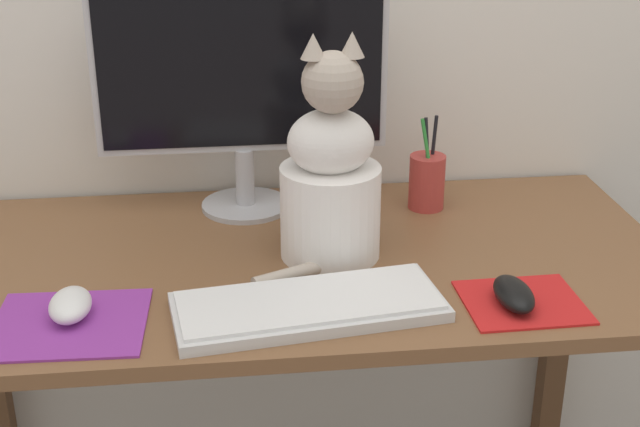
{
  "coord_description": "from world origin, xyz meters",
  "views": [
    {
      "loc": [
        -0.11,
        -1.37,
        1.38
      ],
      "look_at": [
        0.03,
        -0.1,
        0.82
      ],
      "focal_mm": 50.0,
      "sensor_mm": 36.0,
      "label": 1
    }
  ],
  "objects_px": {
    "computer_mouse_left": "(70,305)",
    "monitor": "(242,83)",
    "computer_mouse_right": "(514,294)",
    "pen_cup": "(427,181)",
    "keyboard": "(309,306)",
    "cat": "(330,177)"
  },
  "relations": [
    {
      "from": "computer_mouse_right",
      "to": "pen_cup",
      "type": "distance_m",
      "value": 0.4
    },
    {
      "from": "monitor",
      "to": "cat",
      "type": "relative_size",
      "value": 1.39
    },
    {
      "from": "computer_mouse_right",
      "to": "keyboard",
      "type": "bearing_deg",
      "value": 176.88
    },
    {
      "from": "pen_cup",
      "to": "cat",
      "type": "bearing_deg",
      "value": -138.6
    },
    {
      "from": "computer_mouse_left",
      "to": "cat",
      "type": "bearing_deg",
      "value": 22.56
    },
    {
      "from": "computer_mouse_right",
      "to": "pen_cup",
      "type": "relative_size",
      "value": 0.61
    },
    {
      "from": "computer_mouse_left",
      "to": "monitor",
      "type": "bearing_deg",
      "value": 54.98
    },
    {
      "from": "keyboard",
      "to": "pen_cup",
      "type": "bearing_deg",
      "value": 47.24
    },
    {
      "from": "keyboard",
      "to": "monitor",
      "type": "bearing_deg",
      "value": 92.96
    },
    {
      "from": "monitor",
      "to": "keyboard",
      "type": "relative_size",
      "value": 1.26
    },
    {
      "from": "computer_mouse_right",
      "to": "cat",
      "type": "bearing_deg",
      "value": 140.41
    },
    {
      "from": "computer_mouse_right",
      "to": "cat",
      "type": "height_order",
      "value": "cat"
    },
    {
      "from": "cat",
      "to": "computer_mouse_right",
      "type": "bearing_deg",
      "value": -44.06
    },
    {
      "from": "monitor",
      "to": "computer_mouse_right",
      "type": "bearing_deg",
      "value": -48.06
    },
    {
      "from": "computer_mouse_left",
      "to": "computer_mouse_right",
      "type": "bearing_deg",
      "value": -3.49
    },
    {
      "from": "keyboard",
      "to": "cat",
      "type": "xyz_separation_m",
      "value": [
        0.06,
        0.19,
        0.13
      ]
    },
    {
      "from": "keyboard",
      "to": "computer_mouse_left",
      "type": "relative_size",
      "value": 4.25
    },
    {
      "from": "computer_mouse_left",
      "to": "computer_mouse_right",
      "type": "distance_m",
      "value": 0.67
    },
    {
      "from": "computer_mouse_right",
      "to": "monitor",
      "type": "bearing_deg",
      "value": 131.94
    },
    {
      "from": "monitor",
      "to": "computer_mouse_right",
      "type": "height_order",
      "value": "monitor"
    },
    {
      "from": "computer_mouse_left",
      "to": "pen_cup",
      "type": "distance_m",
      "value": 0.72
    },
    {
      "from": "monitor",
      "to": "computer_mouse_right",
      "type": "xyz_separation_m",
      "value": [
        0.39,
        -0.44,
        -0.23
      ]
    }
  ]
}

